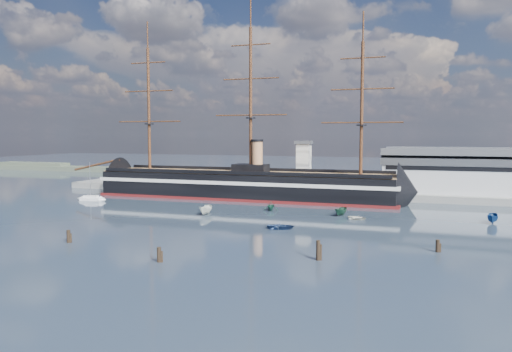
% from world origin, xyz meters
% --- Properties ---
extents(ground, '(600.00, 600.00, 0.00)m').
position_xyz_m(ground, '(0.00, 40.00, 0.00)').
color(ground, '#2D3B46').
rests_on(ground, ground).
extents(quay, '(180.00, 18.00, 2.00)m').
position_xyz_m(quay, '(10.00, 76.00, 0.00)').
color(quay, slate).
rests_on(quay, ground).
extents(warehouse, '(63.00, 21.00, 11.60)m').
position_xyz_m(warehouse, '(58.00, 80.00, 7.98)').
color(warehouse, '#B7BABC').
rests_on(warehouse, ground).
extents(quay_tower, '(5.00, 5.00, 15.00)m').
position_xyz_m(quay_tower, '(3.00, 73.00, 9.75)').
color(quay_tower, silver).
rests_on(quay_tower, ground).
extents(shoreline, '(120.00, 10.00, 4.00)m').
position_xyz_m(shoreline, '(-139.23, 135.00, 1.45)').
color(shoreline, '#3F4C38').
rests_on(shoreline, ground).
extents(warship, '(112.90, 16.55, 53.94)m').
position_xyz_m(warship, '(-13.58, 60.00, 4.04)').
color(warship, black).
rests_on(warship, ground).
extents(sailboat, '(7.04, 2.56, 11.04)m').
position_xyz_m(sailboat, '(-51.27, 40.58, 0.70)').
color(sailboat, white).
rests_on(sailboat, ground).
extents(motorboat_a, '(6.77, 2.81, 2.66)m').
position_xyz_m(motorboat_a, '(-10.00, 28.89, 0.00)').
color(motorboat_a, white).
rests_on(motorboat_a, ground).
extents(motorboat_b, '(2.09, 3.63, 1.59)m').
position_xyz_m(motorboat_b, '(11.86, 17.40, 0.00)').
color(motorboat_b, navy).
rests_on(motorboat_b, ground).
extents(motorboat_c, '(6.16, 3.51, 2.33)m').
position_xyz_m(motorboat_c, '(20.56, 37.92, 0.00)').
color(motorboat_c, '#163A2A').
rests_on(motorboat_c, ground).
extents(motorboat_d, '(7.42, 4.76, 2.52)m').
position_xyz_m(motorboat_d, '(2.58, 40.24, 0.00)').
color(motorboat_d, '#184936').
rests_on(motorboat_d, ground).
extents(motorboat_e, '(1.90, 2.88, 1.25)m').
position_xyz_m(motorboat_e, '(24.99, 33.59, 0.00)').
color(motorboat_e, silver).
rests_on(motorboat_e, ground).
extents(motorboat_f, '(6.82, 3.40, 2.61)m').
position_xyz_m(motorboat_f, '(52.96, 38.10, 0.00)').
color(motorboat_f, navy).
rests_on(motorboat_f, ground).
extents(piling_near_left, '(0.64, 0.64, 2.92)m').
position_xyz_m(piling_near_left, '(-19.89, -6.99, 0.00)').
color(piling_near_left, black).
rests_on(piling_near_left, ground).
extents(piling_near_mid, '(0.64, 0.64, 2.97)m').
position_xyz_m(piling_near_mid, '(2.08, -13.66, 0.00)').
color(piling_near_mid, black).
rests_on(piling_near_mid, ground).
extents(piling_near_right, '(0.64, 0.64, 3.75)m').
position_xyz_m(piling_near_right, '(24.24, -4.76, 0.00)').
color(piling_near_right, black).
rests_on(piling_near_right, ground).
extents(piling_far_right, '(0.64, 0.64, 2.74)m').
position_xyz_m(piling_far_right, '(41.42, 6.72, 0.00)').
color(piling_far_right, black).
rests_on(piling_far_right, ground).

